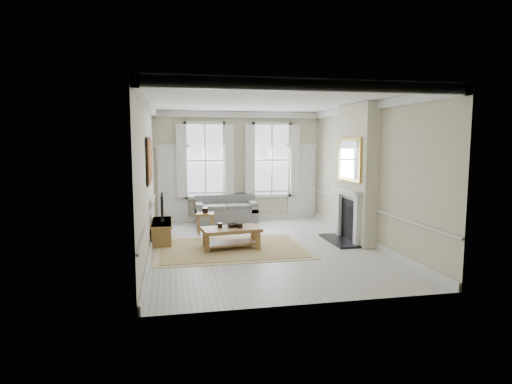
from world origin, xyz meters
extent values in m
plane|color=#B7B5AD|center=(0.00, 0.00, 0.00)|extent=(7.20, 7.20, 0.00)
plane|color=white|center=(0.00, 0.00, 3.40)|extent=(7.20, 7.20, 0.00)
plane|color=beige|center=(0.00, 3.60, 1.70)|extent=(5.20, 0.00, 5.20)
plane|color=beige|center=(-2.60, 0.00, 1.70)|extent=(0.00, 7.20, 7.20)
plane|color=beige|center=(2.60, 0.00, 1.70)|extent=(0.00, 7.20, 7.20)
cube|color=silver|center=(-2.05, 3.56, 1.15)|extent=(0.90, 0.08, 2.30)
cube|color=silver|center=(2.05, 3.56, 1.15)|extent=(0.90, 0.08, 2.30)
cube|color=#B2701E|center=(-2.56, 0.30, 2.05)|extent=(0.05, 1.66, 1.06)
cube|color=beige|center=(2.43, 0.20, 1.70)|extent=(0.35, 1.70, 3.38)
cube|color=black|center=(2.00, 0.20, 0.03)|extent=(0.55, 1.50, 0.05)
cube|color=silver|center=(2.20, -0.35, 0.57)|extent=(0.10, 0.18, 1.15)
cube|color=silver|center=(2.20, 0.75, 0.57)|extent=(0.10, 0.18, 1.15)
cube|color=silver|center=(2.15, 0.20, 1.30)|extent=(0.20, 1.45, 0.06)
cube|color=black|center=(2.25, 0.20, 0.55)|extent=(0.02, 0.92, 1.00)
cube|color=gold|center=(2.21, 0.20, 2.05)|extent=(0.06, 1.26, 1.06)
cube|color=#5F5F5C|center=(-0.48, 3.05, 0.27)|extent=(1.83, 0.89, 0.42)
cube|color=#5F5F5C|center=(-0.48, 3.39, 0.64)|extent=(1.83, 0.20, 0.44)
cube|color=#5F5F5C|center=(-1.30, 3.05, 0.52)|extent=(0.20, 0.89, 0.30)
cube|color=#5F5F5C|center=(0.33, 3.05, 0.52)|extent=(0.20, 0.89, 0.30)
cylinder|color=brown|center=(-1.28, 2.73, 0.04)|extent=(0.06, 0.06, 0.08)
cylinder|color=brown|center=(0.31, 3.37, 0.04)|extent=(0.06, 0.06, 0.08)
cube|color=brown|center=(-1.21, 1.83, 0.53)|extent=(0.53, 0.53, 0.06)
cube|color=brown|center=(-1.38, 1.65, 0.25)|extent=(0.05, 0.05, 0.50)
cube|color=brown|center=(-1.03, 1.65, 0.25)|extent=(0.05, 0.05, 0.50)
cube|color=brown|center=(-1.38, 2.01, 0.25)|extent=(0.05, 0.05, 0.50)
cube|color=brown|center=(-1.03, 2.01, 0.25)|extent=(0.05, 0.05, 0.50)
cube|color=#A48A54|center=(-0.75, 0.03, 0.01)|extent=(3.50, 2.60, 0.02)
cube|color=brown|center=(-0.75, 0.03, 0.45)|extent=(1.41, 0.93, 0.08)
cube|color=brown|center=(-1.31, -0.26, 0.21)|extent=(0.10, 0.10, 0.41)
cube|color=brown|center=(-0.19, -0.26, 0.21)|extent=(0.10, 0.10, 0.41)
cube|color=brown|center=(-1.31, 0.31, 0.21)|extent=(0.10, 0.10, 0.41)
cube|color=brown|center=(-0.19, 0.31, 0.21)|extent=(0.10, 0.10, 0.41)
cylinder|color=black|center=(-1.00, 0.08, 0.55)|extent=(0.11, 0.11, 0.11)
cylinder|color=black|center=(-0.55, -0.02, 0.55)|extent=(0.14, 0.14, 0.10)
imported|color=black|center=(-0.70, 0.13, 0.53)|extent=(0.37, 0.37, 0.07)
cube|color=brown|center=(-2.34, 1.08, 0.25)|extent=(0.46, 1.42, 0.51)
cube|color=black|center=(-2.32, 1.08, 0.52)|extent=(0.08, 0.30, 0.03)
cube|color=black|center=(-2.32, 1.08, 0.91)|extent=(0.05, 0.90, 0.55)
cube|color=black|center=(-2.29, 1.08, 0.91)|extent=(0.01, 0.83, 0.49)
camera|label=1|loc=(-2.08, -9.64, 2.49)|focal=30.00mm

